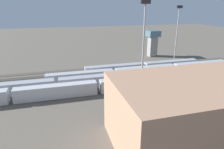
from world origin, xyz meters
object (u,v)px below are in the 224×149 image
(control_tower, at_px, (153,41))
(train_on_track_3, at_px, (145,72))
(train_on_track_4, at_px, (126,78))
(maintenance_shed, at_px, (222,108))
(train_on_track_2, at_px, (144,67))
(train_on_track_5, at_px, (98,87))
(light_mast_0, at_px, (178,26))
(light_mast_1, at_px, (144,36))

(control_tower, bearing_deg, train_on_track_3, 59.70)
(train_on_track_4, xyz_separation_m, maintenance_shed, (-8.32, 32.06, 4.23))
(train_on_track_4, relative_size, control_tower, 6.77)
(train_on_track_2, bearing_deg, train_on_track_5, 34.66)
(train_on_track_2, distance_m, light_mast_0, 29.66)
(maintenance_shed, xyz_separation_m, control_tower, (-18.28, -66.55, 1.51))
(train_on_track_3, bearing_deg, maintenance_shed, 88.37)
(train_on_track_5, xyz_separation_m, light_mast_0, (-43.85, -28.48, 14.39))
(light_mast_1, height_order, control_tower, light_mast_1)
(train_on_track_4, xyz_separation_m, light_mast_1, (-2.46, 7.15, 15.05))
(train_on_track_3, xyz_separation_m, maintenance_shed, (1.06, 37.06, 4.30))
(train_on_track_5, height_order, light_mast_1, light_mast_1)
(train_on_track_2, distance_m, maintenance_shed, 42.37)
(train_on_track_5, distance_m, light_mast_1, 20.12)
(train_on_track_3, bearing_deg, train_on_track_5, 26.55)
(train_on_track_4, xyz_separation_m, train_on_track_2, (-11.06, -10.00, -0.07))
(maintenance_shed, bearing_deg, light_mast_0, -114.14)
(train_on_track_4, bearing_deg, train_on_track_3, -151.94)
(train_on_track_4, xyz_separation_m, control_tower, (-26.61, -34.48, 5.73))
(train_on_track_3, distance_m, maintenance_shed, 37.32)
(train_on_track_4, distance_m, train_on_track_2, 14.91)
(train_on_track_4, distance_m, control_tower, 43.93)
(light_mast_0, relative_size, light_mast_1, 0.95)
(light_mast_0, bearing_deg, maintenance_shed, 65.86)
(light_mast_0, height_order, maintenance_shed, light_mast_0)
(train_on_track_2, bearing_deg, light_mast_1, 63.39)
(light_mast_0, bearing_deg, train_on_track_5, 33.00)
(light_mast_0, bearing_deg, control_tower, -59.03)
(train_on_track_3, height_order, train_on_track_5, same)
(train_on_track_5, bearing_deg, train_on_track_3, -153.45)
(train_on_track_5, distance_m, maintenance_shed, 33.32)
(train_on_track_4, distance_m, light_mast_0, 43.12)
(train_on_track_2, bearing_deg, train_on_track_4, 42.13)
(light_mast_1, bearing_deg, light_mast_0, -135.12)
(light_mast_1, bearing_deg, train_on_track_4, -70.99)
(train_on_track_5, bearing_deg, maintenance_shed, 125.02)
(train_on_track_4, xyz_separation_m, train_on_track_5, (10.64, 5.00, -0.07))
(train_on_track_5, xyz_separation_m, maintenance_shed, (-18.96, 27.06, 4.30))
(train_on_track_3, xyz_separation_m, control_tower, (-17.23, -29.48, 5.80))
(light_mast_1, bearing_deg, train_on_track_2, -116.61)
(light_mast_1, distance_m, control_tower, 49.02)
(train_on_track_3, distance_m, train_on_track_2, 5.27)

